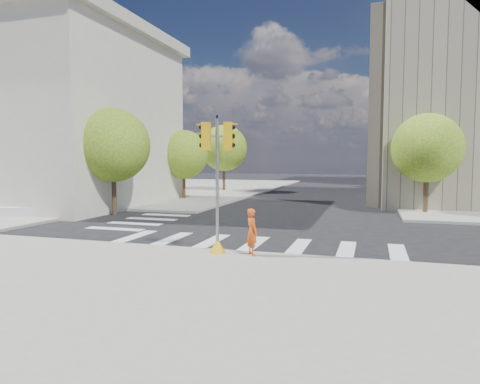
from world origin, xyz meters
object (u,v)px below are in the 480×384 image
at_px(lamp_near, 428,142).
at_px(lamp_far, 411,147).
at_px(traffic_signal, 217,195).
at_px(photographer, 252,232).
at_px(planter_wall, 30,212).

distance_m(lamp_near, lamp_far, 14.00).
xyz_separation_m(traffic_signal, photographer, (1.24, 0.00, -1.21)).
bearing_deg(planter_wall, lamp_near, 21.16).
xyz_separation_m(lamp_far, photographer, (-7.46, -32.60, -3.64)).
bearing_deg(lamp_near, planter_wall, -149.75).
height_order(lamp_near, traffic_signal, lamp_near).
distance_m(traffic_signal, photographer, 1.73).
bearing_deg(photographer, lamp_far, -53.00).
xyz_separation_m(lamp_far, planter_wall, (-22.08, -26.87, -4.18)).
xyz_separation_m(lamp_near, lamp_far, (0.00, 14.00, 0.00)).
xyz_separation_m(lamp_near, traffic_signal, (-8.70, -18.60, -2.43)).
height_order(lamp_far, planter_wall, lamp_far).
height_order(traffic_signal, photographer, traffic_signal).
bearing_deg(lamp_far, traffic_signal, -104.94).
distance_m(traffic_signal, planter_wall, 14.66).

